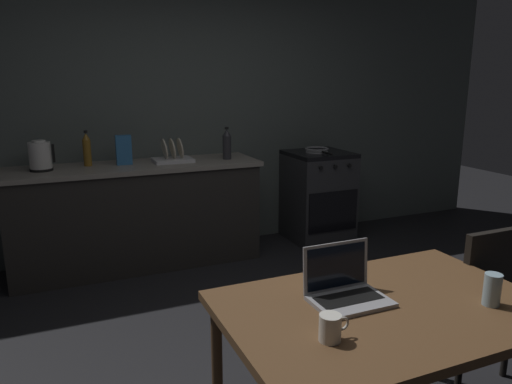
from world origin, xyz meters
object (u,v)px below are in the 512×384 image
laptop (346,290)px  frying_pan (317,150)px  chair (506,306)px  cereal_box (124,150)px  bottle_b (87,149)px  bottle (227,144)px  stove_oven (318,196)px  drinking_glass (492,290)px  dining_table (385,320)px  electric_kettle (40,156)px  dish_rack (173,157)px  coffee_mug (331,328)px

laptop → frying_pan: size_ratio=0.78×
chair → cereal_box: size_ratio=3.46×
laptop → bottle_b: bottle_b is taller
chair → bottle: bottle is taller
laptop → bottle: bearing=85.8°
stove_oven → drinking_glass: (-0.87, -2.88, 0.34)m
stove_oven → bottle: 1.17m
drinking_glass → bottle_b: bottle_b is taller
dining_table → drinking_glass: bearing=-22.6°
electric_kettle → frying_pan: 2.53m
bottle → bottle_b: size_ratio=0.98×
dish_rack → bottle_b: 0.72m
dining_table → bottle: bottle is taller
chair → bottle: size_ratio=2.99×
electric_kettle → drinking_glass: electric_kettle is taller
stove_oven → bottle: (-1.00, -0.05, 0.60)m
electric_kettle → bottle_b: bottle_b is taller
laptop → chair: bearing=4.3°
chair → coffee_mug: chair is taller
chair → cereal_box: (-1.49, 2.63, 0.54)m
bottle_b → stove_oven: bearing=-2.1°
chair → frying_pan: bearing=98.0°
stove_oven → dining_table: size_ratio=0.68×
dining_table → coffee_mug: bearing=-158.1°
drinking_glass → cereal_box: bearing=109.8°
bottle → electric_kettle: bearing=178.2°
bottle → laptop: bearing=-98.8°
dining_table → bottle: (0.27, 2.66, 0.39)m
chair → coffee_mug: size_ratio=7.35×
bottle_b → cereal_box: bearing=-11.6°
laptop → cereal_box: bearing=105.7°
electric_kettle → dish_rack: electric_kettle is taller
stove_oven → dish_rack: (-1.50, 0.00, 0.50)m
cereal_box → frying_pan: bearing=-1.5°
dining_table → laptop: (-0.13, 0.11, 0.11)m
chair → drinking_glass: size_ratio=6.49×
laptop → electric_kettle: 2.87m
electric_kettle → coffee_mug: electric_kettle is taller
chair → dish_rack: 2.86m
chair → bottle: (-0.58, 2.56, 0.55)m
frying_pan → coffee_mug: size_ratio=3.43×
coffee_mug → cereal_box: (-0.28, 2.88, 0.27)m
bottle → drinking_glass: bottle is taller
electric_kettle → stove_oven: bearing=-0.1°
coffee_mug → drinking_glass: size_ratio=0.88×
bottle → cereal_box: 0.91m
dining_table → electric_kettle: electric_kettle is taller
laptop → dining_table: bearing=-36.5°
chair → drinking_glass: bearing=-132.4°
laptop → drinking_glass: size_ratio=2.37×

